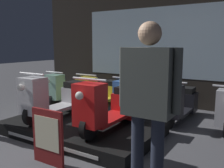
# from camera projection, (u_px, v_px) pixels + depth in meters

# --- Properties ---
(ground_plane) EXTENTS (30.00, 30.00, 0.00)m
(ground_plane) POSITION_uv_depth(u_px,v_px,m) (39.00, 161.00, 3.26)
(ground_plane) COLOR #4C4C51
(shop_wall_back) EXTENTS (6.87, 0.09, 3.20)m
(shop_wall_back) POSITION_uv_depth(u_px,v_px,m) (155.00, 41.00, 6.21)
(shop_wall_back) COLOR #28231E
(shop_wall_back) RESTS_ON ground_plane
(display_platform) EXTENTS (2.54, 1.58, 0.20)m
(display_platform) POSITION_uv_depth(u_px,v_px,m) (82.00, 128.00, 4.25)
(display_platform) COLOR black
(display_platform) RESTS_ON ground_plane
(scooter_display_left) EXTENTS (0.55, 1.52, 0.86)m
(scooter_display_left) POSITION_uv_depth(u_px,v_px,m) (56.00, 98.00, 4.47)
(scooter_display_left) COLOR black
(scooter_display_left) RESTS_ON display_platform
(scooter_display_right) EXTENTS (0.55, 1.52, 0.86)m
(scooter_display_right) POSITION_uv_depth(u_px,v_px,m) (110.00, 106.00, 3.87)
(scooter_display_right) COLOR black
(scooter_display_right) RESTS_ON display_platform
(scooter_backrow_0) EXTENTS (0.55, 1.52, 0.86)m
(scooter_backrow_0) POSITION_uv_depth(u_px,v_px,m) (69.00, 89.00, 6.47)
(scooter_backrow_0) COLOR black
(scooter_backrow_0) RESTS_ON ground_plane
(scooter_backrow_1) EXTENTS (0.55, 1.52, 0.86)m
(scooter_backrow_1) POSITION_uv_depth(u_px,v_px,m) (100.00, 93.00, 5.97)
(scooter_backrow_1) COLOR black
(scooter_backrow_1) RESTS_ON ground_plane
(scooter_backrow_2) EXTENTS (0.55, 1.52, 0.86)m
(scooter_backrow_2) POSITION_uv_depth(u_px,v_px,m) (136.00, 97.00, 5.47)
(scooter_backrow_2) COLOR black
(scooter_backrow_2) RESTS_ON ground_plane
(scooter_backrow_3) EXTENTS (0.55, 1.52, 0.86)m
(scooter_backrow_3) POSITION_uv_depth(u_px,v_px,m) (179.00, 103.00, 4.96)
(scooter_backrow_3) COLOR black
(scooter_backrow_3) RESTS_ON ground_plane
(person_right_browsing) EXTENTS (0.64, 0.27, 1.73)m
(person_right_browsing) POSITION_uv_depth(u_px,v_px,m) (148.00, 94.00, 2.41)
(person_right_browsing) COLOR #232838
(person_right_browsing) RESTS_ON ground_plane
(price_sign_board) EXTENTS (0.50, 0.04, 0.72)m
(price_sign_board) POSITION_uv_depth(u_px,v_px,m) (48.00, 137.00, 3.13)
(price_sign_board) COLOR maroon
(price_sign_board) RESTS_ON ground_plane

